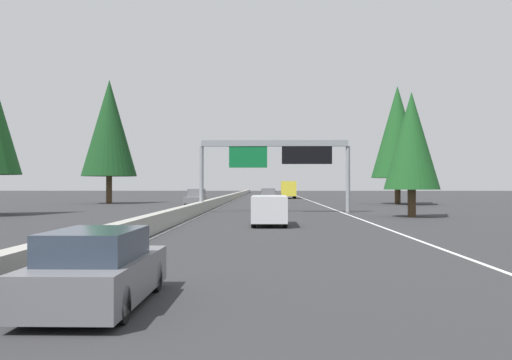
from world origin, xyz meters
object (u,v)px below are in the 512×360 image
minivan_mid_center (269,209)px  sign_gantry_overhead (277,155)px  conifer_right_near (412,141)px  conifer_right_far (397,132)px  conifer_right_mid (410,148)px  sedan_mid_right (98,270)px  oncoming_near (196,197)px  box_truck_mid_left (288,189)px  conifer_left_mid (109,128)px  pickup_far_center (268,195)px

minivan_mid_center → sign_gantry_overhead: bearing=-2.6°
conifer_right_near → conifer_right_far: bearing=-11.2°
minivan_mid_center → conifer_right_mid: bearing=-26.7°
minivan_mid_center → conifer_right_near: bearing=-50.6°
sign_gantry_overhead → conifer_right_mid: (17.89, -15.78, 1.80)m
sedan_mid_right → oncoming_near: size_ratio=0.79×
box_truck_mid_left → conifer_right_mid: (-31.05, -12.93, 5.02)m
minivan_mid_center → conifer_left_mid: (37.21, 19.89, 8.50)m
minivan_mid_center → conifer_right_near: size_ratio=0.55×
conifer_right_near → conifer_right_mid: size_ratio=0.83×
pickup_far_center → box_truck_mid_left: box_truck_mid_left is taller
sign_gantry_overhead → sedan_mid_right: size_ratio=2.88×
sign_gantry_overhead → conifer_right_mid: conifer_right_mid is taller
pickup_far_center → conifer_right_far: (-7.50, -15.80, 7.89)m
sign_gantry_overhead → conifer_right_mid: size_ratio=1.16×
sedan_mid_right → conifer_right_near: (29.57, -13.66, 4.81)m
box_truck_mid_left → conifer_right_near: conifer_right_near is taller
pickup_far_center → conifer_right_far: size_ratio=0.39×
oncoming_near → conifer_right_mid: 25.48m
conifer_right_near → box_truck_mid_left: bearing=7.0°
pickup_far_center → minivan_mid_center: bearing=179.9°
sign_gantry_overhead → conifer_left_mid: bearing=42.7°
minivan_mid_center → conifer_right_near: (8.47, -10.31, 4.55)m
pickup_far_center → conifer_right_mid: conifer_right_mid is taller
pickup_far_center → oncoming_near: 14.30m
oncoming_near → conifer_right_mid: (0.46, -24.83, 5.72)m
sign_gantry_overhead → pickup_far_center: sign_gantry_overhead is taller
conifer_right_near → conifer_right_far: conifer_right_far is taller
sedan_mid_right → box_truck_mid_left: size_ratio=0.52×
minivan_mid_center → oncoming_near: (32.32, 8.37, -0.04)m
sign_gantry_overhead → conifer_right_mid: 23.92m
oncoming_near → sign_gantry_overhead: bearing=27.4°
sedan_mid_right → oncoming_near: bearing=5.4°
box_truck_mid_left → conifer_right_near: size_ratio=0.94×
oncoming_near → conifer_right_far: size_ratio=0.39×
pickup_far_center → conifer_right_far: 19.19m
sign_gantry_overhead → oncoming_near: 20.03m
box_truck_mid_left → conifer_right_mid: bearing=-157.4°
box_truck_mid_left → conifer_left_mid: 36.31m
box_truck_mid_left → conifer_right_mid: 34.01m
sedan_mid_right → conifer_right_far: (57.48, -19.21, 8.12)m
box_truck_mid_left → conifer_right_far: (-27.44, -12.32, 7.19)m
conifer_right_near → conifer_left_mid: 41.87m
box_truck_mid_left → oncoming_near: (-31.51, 11.90, -0.70)m
conifer_right_mid → sign_gantry_overhead: bearing=138.6°
sedan_mid_right → minivan_mid_center: 21.36m
conifer_right_mid → conifer_right_far: bearing=9.6°
conifer_right_near → minivan_mid_center: bearing=129.4°
pickup_far_center → conifer_right_mid: (-11.11, -16.41, 5.72)m
pickup_far_center → box_truck_mid_left: 20.26m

